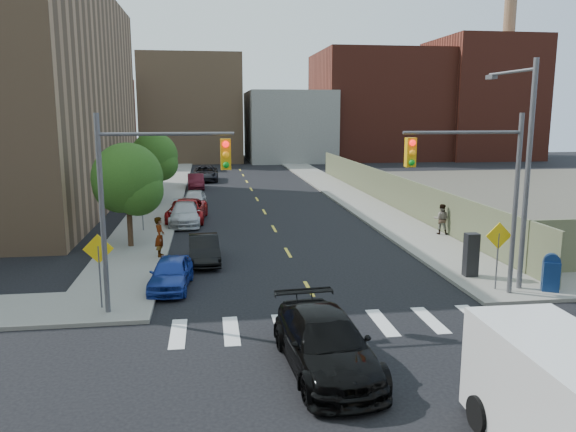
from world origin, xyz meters
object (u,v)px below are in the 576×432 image
object	(u,v)px
parked_car_silver	(185,214)
parked_car_maroon	(196,181)
parked_car_red	(187,211)
parked_car_grey	(205,173)
black_sedan	(326,343)
pedestrian_east	(441,219)
parked_car_blue	(171,273)
parked_car_white	(194,199)
parked_car_black	(204,249)
payphone	(471,255)
mailbox	(551,273)
cargo_van	(573,410)
pedestrian_west	(160,237)

from	to	relation	value
parked_car_silver	parked_car_maroon	bearing A→B (deg)	88.32
parked_car_maroon	parked_car_red	bearing A→B (deg)	-93.73
parked_car_grey	black_sedan	world-z (taller)	black_sedan
black_sedan	pedestrian_east	size ratio (longest dim) A/B	3.12
parked_car_blue	pedestrian_east	size ratio (longest dim) A/B	2.19
parked_car_blue	parked_car_maroon	bearing A→B (deg)	94.09
parked_car_maroon	pedestrian_east	distance (m)	26.78
parked_car_red	parked_car_white	world-z (taller)	parked_car_red
pedestrian_east	parked_car_black	bearing A→B (deg)	38.24
parked_car_red	payphone	bearing A→B (deg)	-45.77
parked_car_black	mailbox	distance (m)	14.98
black_sedan	parked_car_black	bearing A→B (deg)	101.60
parked_car_black	cargo_van	bearing A→B (deg)	-70.17
parked_car_black	black_sedan	distance (m)	12.35
parked_car_blue	parked_car_grey	bearing A→B (deg)	92.86
parked_car_silver	parked_car_white	bearing A→B (deg)	85.05
parked_car_black	pedestrian_east	xyz separation A→B (m)	(13.40, 3.79, 0.37)
mailbox	pedestrian_west	distance (m)	17.27
parked_car_blue	parked_car_grey	xyz separation A→B (m)	(1.30, 36.48, 0.13)
parked_car_maroon	mailbox	world-z (taller)	mailbox
parked_car_white	pedestrian_east	distance (m)	18.35
black_sedan	mailbox	xyz separation A→B (m)	(10.04, 5.19, 0.09)
parked_car_white	parked_car_grey	xyz separation A→B (m)	(0.76, 17.16, 0.08)
parked_car_blue	parked_car_red	world-z (taller)	parked_car_red
parked_car_blue	parked_car_grey	size ratio (longest dim) A/B	0.68
parked_car_maroon	pedestrian_west	size ratio (longest dim) A/B	2.18
parked_car_red	parked_car_maroon	xyz separation A→B (m)	(0.28, 16.00, -0.02)
parked_car_grey	parked_car_black	bearing A→B (deg)	-88.78
parked_car_silver	pedestrian_west	world-z (taller)	pedestrian_west
parked_car_silver	pedestrian_east	world-z (taller)	pedestrian_east
parked_car_red	parked_car_white	xyz separation A→B (m)	(0.39, 5.00, -0.02)
parked_car_silver	parked_car_grey	size ratio (longest dim) A/B	0.85
parked_car_blue	mailbox	size ratio (longest dim) A/B	2.56
mailbox	parked_car_black	bearing A→B (deg)	177.21
black_sedan	payphone	bearing A→B (deg)	39.56
parked_car_blue	parked_car_white	bearing A→B (deg)	93.31
pedestrian_east	parked_car_white	bearing A→B (deg)	-17.02
parked_car_maroon	parked_car_black	bearing A→B (deg)	-90.85
parked_car_black	black_sedan	world-z (taller)	black_sedan
parked_car_blue	cargo_van	distance (m)	15.63
parked_car_red	pedestrian_east	bearing A→B (deg)	-20.29
parked_car_grey	pedestrian_east	size ratio (longest dim) A/B	3.23
parked_car_black	parked_car_red	bearing A→B (deg)	93.20
parked_car_black	mailbox	bearing A→B (deg)	-29.64
black_sedan	pedestrian_east	bearing A→B (deg)	53.18
parked_car_red	black_sedan	xyz separation A→B (m)	(4.51, -22.34, 0.07)
parked_car_silver	parked_car_maroon	world-z (taller)	parked_car_maroon
parked_car_blue	parked_car_red	distance (m)	14.32
payphone	parked_car_grey	bearing A→B (deg)	106.85
parked_car_maroon	cargo_van	size ratio (longest dim) A/B	0.74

